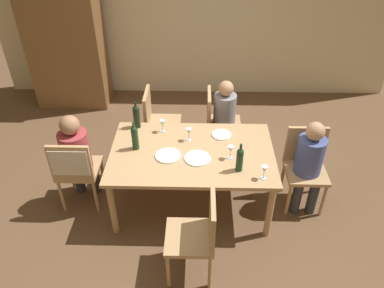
# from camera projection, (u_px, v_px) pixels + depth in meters

# --- Properties ---
(ground_plane) EXTENTS (10.00, 10.00, 0.00)m
(ground_plane) POSITION_uv_depth(u_px,v_px,m) (192.00, 200.00, 4.44)
(ground_plane) COLOR brown
(rear_room_partition) EXTENTS (6.40, 0.12, 2.70)m
(rear_room_partition) POSITION_uv_depth(u_px,v_px,m) (196.00, 12.00, 5.86)
(rear_room_partition) COLOR beige
(rear_room_partition) RESTS_ON ground_plane
(armoire_cabinet) EXTENTS (1.18, 0.62, 2.18)m
(armoire_cabinet) POSITION_uv_depth(u_px,v_px,m) (65.00, 37.00, 5.69)
(armoire_cabinet) COLOR brown
(armoire_cabinet) RESTS_ON ground_plane
(dining_table) EXTENTS (1.74, 1.11, 0.72)m
(dining_table) POSITION_uv_depth(u_px,v_px,m) (192.00, 157.00, 4.06)
(dining_table) COLOR tan
(dining_table) RESTS_ON ground_plane
(chair_far_right) EXTENTS (0.44, 0.44, 0.92)m
(chair_far_right) POSITION_uv_depth(u_px,v_px,m) (217.00, 120.00, 4.87)
(chair_far_right) COLOR tan
(chair_far_right) RESTS_ON ground_plane
(chair_left_end) EXTENTS (0.44, 0.46, 0.92)m
(chair_left_end) POSITION_uv_depth(u_px,v_px,m) (74.00, 167.00, 4.01)
(chair_left_end) COLOR tan
(chair_left_end) RESTS_ON ground_plane
(chair_right_end) EXTENTS (0.44, 0.44, 0.92)m
(chair_right_end) POSITION_uv_depth(u_px,v_px,m) (305.00, 162.00, 4.17)
(chair_right_end) COLOR tan
(chair_right_end) RESTS_ON ground_plane
(chair_far_left) EXTENTS (0.44, 0.44, 0.92)m
(chair_far_left) POSITION_uv_depth(u_px,v_px,m) (157.00, 119.00, 4.89)
(chair_far_left) COLOR tan
(chair_far_left) RESTS_ON ground_plane
(chair_near) EXTENTS (0.44, 0.44, 0.92)m
(chair_near) POSITION_uv_depth(u_px,v_px,m) (199.00, 232.00, 3.37)
(chair_near) COLOR tan
(chair_near) RESTS_ON ground_plane
(person_woman_host) EXTENTS (0.33, 0.28, 1.08)m
(person_woman_host) POSITION_uv_depth(u_px,v_px,m) (226.00, 113.00, 4.81)
(person_woman_host) COLOR #33333D
(person_woman_host) RESTS_ON ground_plane
(person_man_bearded) EXTENTS (0.31, 0.36, 1.14)m
(person_man_bearded) POSITION_uv_depth(u_px,v_px,m) (77.00, 153.00, 4.09)
(person_man_bearded) COLOR #33333D
(person_man_bearded) RESTS_ON ground_plane
(person_man_guest) EXTENTS (0.29, 0.34, 1.10)m
(person_man_guest) POSITION_uv_depth(u_px,v_px,m) (309.00, 161.00, 4.02)
(person_man_guest) COLOR #33333D
(person_man_guest) RESTS_ON ground_plane
(wine_bottle_tall_green) EXTENTS (0.07, 0.07, 0.34)m
(wine_bottle_tall_green) POSITION_uv_depth(u_px,v_px,m) (135.00, 137.00, 3.97)
(wine_bottle_tall_green) COLOR #19381E
(wine_bottle_tall_green) RESTS_ON dining_table
(wine_bottle_dark_red) EXTENTS (0.07, 0.07, 0.32)m
(wine_bottle_dark_red) POSITION_uv_depth(u_px,v_px,m) (240.00, 159.00, 3.69)
(wine_bottle_dark_red) COLOR #19381E
(wine_bottle_dark_red) RESTS_ON dining_table
(wine_bottle_short_olive) EXTENTS (0.08, 0.08, 0.33)m
(wine_bottle_short_olive) POSITION_uv_depth(u_px,v_px,m) (136.00, 116.00, 4.31)
(wine_bottle_short_olive) COLOR black
(wine_bottle_short_olive) RESTS_ON dining_table
(wine_glass_near_left) EXTENTS (0.07, 0.07, 0.15)m
(wine_glass_near_left) POSITION_uv_depth(u_px,v_px,m) (231.00, 150.00, 3.86)
(wine_glass_near_left) COLOR silver
(wine_glass_near_left) RESTS_ON dining_table
(wine_glass_centre) EXTENTS (0.07, 0.07, 0.15)m
(wine_glass_centre) POSITION_uv_depth(u_px,v_px,m) (189.00, 132.00, 4.12)
(wine_glass_centre) COLOR silver
(wine_glass_centre) RESTS_ON dining_table
(wine_glass_near_right) EXTENTS (0.07, 0.07, 0.15)m
(wine_glass_near_right) POSITION_uv_depth(u_px,v_px,m) (162.00, 123.00, 4.26)
(wine_glass_near_right) COLOR silver
(wine_glass_near_right) RESTS_ON dining_table
(wine_glass_far) EXTENTS (0.07, 0.07, 0.15)m
(wine_glass_far) POSITION_uv_depth(u_px,v_px,m) (264.00, 170.00, 3.61)
(wine_glass_far) COLOR silver
(wine_glass_far) RESTS_ON dining_table
(dinner_plate_host) EXTENTS (0.27, 0.27, 0.01)m
(dinner_plate_host) POSITION_uv_depth(u_px,v_px,m) (197.00, 158.00, 3.91)
(dinner_plate_host) COLOR white
(dinner_plate_host) RESTS_ON dining_table
(dinner_plate_guest_left) EXTENTS (0.27, 0.27, 0.01)m
(dinner_plate_guest_left) POSITION_uv_depth(u_px,v_px,m) (168.00, 156.00, 3.95)
(dinner_plate_guest_left) COLOR silver
(dinner_plate_guest_left) RESTS_ON dining_table
(dinner_plate_guest_right) EXTENTS (0.22, 0.22, 0.01)m
(dinner_plate_guest_right) POSITION_uv_depth(u_px,v_px,m) (222.00, 135.00, 4.25)
(dinner_plate_guest_right) COLOR white
(dinner_plate_guest_right) RESTS_ON dining_table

